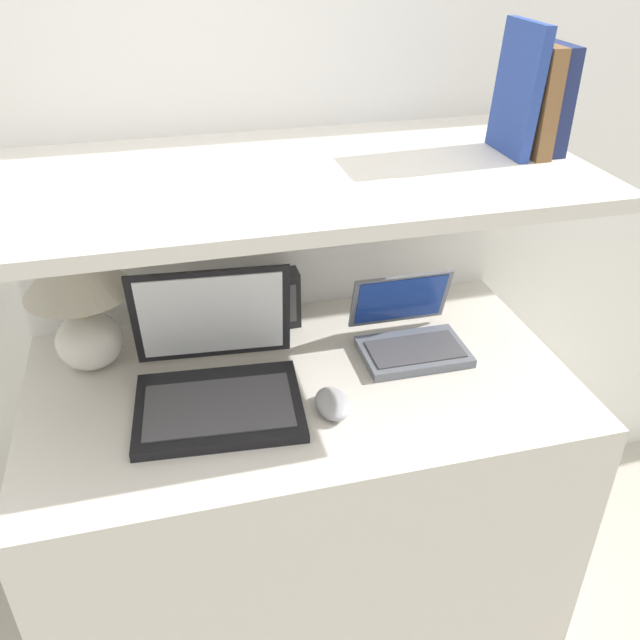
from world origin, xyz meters
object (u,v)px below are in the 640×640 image
object	(u,v)px
laptop_small	(409,334)
book_navy	(550,98)
computer_mouse	(332,404)
router_box	(274,300)
book_blue	(518,90)
table_lamp	(79,289)
laptop_large	(217,376)
book_brown	(533,99)

from	to	relation	value
laptop_small	book_navy	xyz separation A→B (m)	(0.26, 0.01, 0.50)
computer_mouse	book_navy	size ratio (longest dim) A/B	0.51
router_box	book_navy	world-z (taller)	book_navy
laptop_small	book_blue	world-z (taller)	book_blue
table_lamp	laptop_large	world-z (taller)	table_lamp
laptop_large	computer_mouse	size ratio (longest dim) A/B	3.34
router_box	table_lamp	bearing A→B (deg)	-171.36
book_navy	book_blue	world-z (taller)	book_blue
laptop_large	book_brown	bearing A→B (deg)	7.35
router_box	book_blue	bearing A→B (deg)	-19.07
laptop_small	router_box	bearing A→B (deg)	148.05
laptop_large	book_navy	xyz separation A→B (m)	(0.71, 0.09, 0.49)
laptop_large	router_box	size ratio (longest dim) A/B	2.52
table_lamp	router_box	size ratio (longest dim) A/B	2.16
laptop_small	book_blue	bearing A→B (deg)	3.53
router_box	book_navy	size ratio (longest dim) A/B	0.68
computer_mouse	table_lamp	bearing A→B (deg)	148.57
book_navy	book_blue	size ratio (longest dim) A/B	0.83
laptop_large	book_blue	bearing A→B (deg)	7.76
table_lamp	laptop_large	distance (m)	0.34
table_lamp	book_brown	world-z (taller)	book_brown
book_brown	computer_mouse	bearing A→B (deg)	-157.51
laptop_large	book_navy	bearing A→B (deg)	6.95
laptop_large	book_blue	world-z (taller)	book_blue
book_brown	book_blue	world-z (taller)	book_blue
table_lamp	book_navy	distance (m)	1.03
book_brown	book_blue	bearing A→B (deg)	180.00
table_lamp	laptop_large	bearing A→B (deg)	-36.26
computer_mouse	book_brown	distance (m)	0.72
book_brown	book_navy	bearing A→B (deg)	0.00
computer_mouse	book_brown	xyz separation A→B (m)	(0.45, 0.19, 0.53)
laptop_small	table_lamp	bearing A→B (deg)	171.03
book_navy	book_blue	bearing A→B (deg)	180.00
laptop_small	book_brown	size ratio (longest dim) A/B	1.12
laptop_small	book_navy	distance (m)	0.57
table_lamp	computer_mouse	bearing A→B (deg)	-31.43
table_lamp	router_box	bearing A→B (deg)	8.64
laptop_large	book_navy	size ratio (longest dim) A/B	1.71
book_navy	book_brown	xyz separation A→B (m)	(-0.04, 0.00, 0.00)
book_navy	book_brown	distance (m)	0.04
computer_mouse	book_blue	size ratio (longest dim) A/B	0.43
book_navy	router_box	bearing A→B (deg)	163.38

